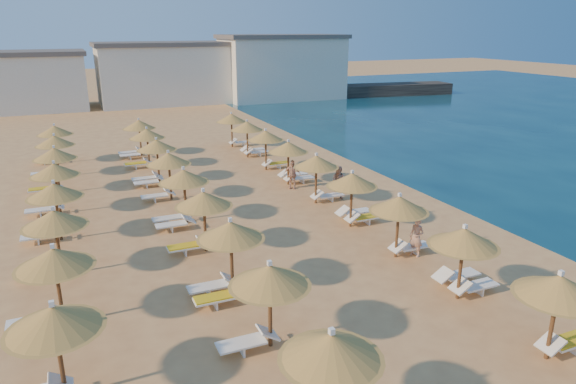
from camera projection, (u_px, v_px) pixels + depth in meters
name	position (u px, v px, depth m)	size (l,w,h in m)	color
ground	(294.00, 253.00, 21.33)	(220.00, 220.00, 0.00)	tan
jetty	(347.00, 91.00, 69.40)	(30.00, 4.00, 1.50)	black
hotel_blocks	(169.00, 73.00, 62.19)	(47.04, 10.67, 8.10)	white
parasol_row_east	(333.00, 171.00, 25.11)	(2.39, 35.51, 2.75)	brown
parasol_row_west	(193.00, 188.00, 22.48)	(2.39, 35.51, 2.75)	brown
parasol_row_inland	(55.00, 180.00, 23.58)	(2.39, 28.15, 2.75)	brown
loungers	(221.00, 219.00, 24.09)	(15.74, 33.72, 0.66)	white
beachgoer_b	(339.00, 183.00, 27.82)	(0.89, 0.70, 1.84)	tan
beachgoer_c	(292.00, 174.00, 29.64)	(0.99, 0.41, 1.70)	tan
beachgoer_a	(416.00, 237.00, 20.81)	(0.60, 0.40, 1.66)	tan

